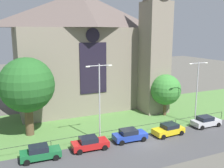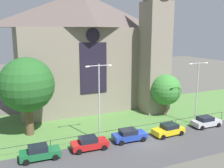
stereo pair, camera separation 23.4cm
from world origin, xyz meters
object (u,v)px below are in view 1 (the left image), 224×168
object	(u,v)px
church_building	(87,49)
parked_car_blue	(130,135)
streetlamp_near	(99,94)
streetlamp_far	(197,86)
parked_car_silver	(206,121)
parked_car_green	(40,153)
parked_car_yellow	(169,129)
tree_left_near	(27,85)
parked_car_red	(90,143)
tree_right_near	(166,90)

from	to	relation	value
church_building	parked_car_blue	bearing A→B (deg)	-90.55
streetlamp_near	streetlamp_far	xyz separation A→B (m)	(14.99, -0.00, -0.24)
parked_car_blue	parked_car_silver	bearing A→B (deg)	1.98
parked_car_green	parked_car_yellow	bearing A→B (deg)	2.04
tree_left_near	streetlamp_far	world-z (taller)	tree_left_near
parked_car_red	parked_car_yellow	xyz separation A→B (m)	(10.85, -0.23, 0.00)
parked_car_green	parked_car_yellow	world-z (taller)	same
parked_car_red	parked_car_silver	bearing A→B (deg)	3.01
streetlamp_near	parked_car_blue	bearing A→B (deg)	-21.30
streetlamp_far	parked_car_green	size ratio (longest dim) A/B	2.15
streetlamp_far	parked_car_silver	size ratio (longest dim) A/B	2.17
tree_right_near	parked_car_green	distance (m)	22.16
tree_left_near	streetlamp_near	world-z (taller)	tree_left_near
church_building	parked_car_green	xyz separation A→B (m)	(-11.05, -16.88, -9.53)
parked_car_red	parked_car_green	bearing A→B (deg)	-176.83
tree_right_near	parked_car_yellow	size ratio (longest dim) A/B	1.57
tree_right_near	tree_left_near	world-z (taller)	tree_left_near
parked_car_red	parked_car_silver	xyz separation A→B (m)	(17.59, 0.15, 0.00)
parked_car_blue	parked_car_silver	xyz separation A→B (m)	(12.29, -0.09, 0.00)
tree_right_near	parked_car_red	bearing A→B (deg)	-156.08
church_building	parked_car_silver	xyz separation A→B (m)	(12.13, -16.67, -9.53)
parked_car_blue	parked_car_silver	distance (m)	12.29
parked_car_red	parked_car_silver	size ratio (longest dim) A/B	1.01
parked_car_yellow	streetlamp_far	bearing A→B (deg)	-165.68
tree_right_near	streetlamp_far	distance (m)	5.64
tree_left_near	parked_car_silver	bearing A→B (deg)	-17.07
tree_right_near	streetlamp_near	xyz separation A→B (m)	(-13.34, -5.17, 1.76)
parked_car_red	parked_car_blue	bearing A→B (deg)	5.09
church_building	parked_car_silver	bearing A→B (deg)	-53.97
streetlamp_near	parked_car_silver	distance (m)	16.63
tree_right_near	parked_car_red	size ratio (longest dim) A/B	1.57
tree_left_near	parked_car_red	world-z (taller)	tree_left_near
streetlamp_far	parked_car_yellow	xyz separation A→B (m)	(-6.02, -1.81, -5.02)
parked_car_red	streetlamp_far	bearing A→B (deg)	7.86
church_building	tree_left_near	world-z (taller)	church_building
parked_car_green	parked_car_silver	xyz separation A→B (m)	(23.17, 0.21, 0.00)
church_building	parked_car_red	distance (m)	20.09
church_building	parked_car_green	world-z (taller)	church_building
parked_car_silver	streetlamp_far	bearing A→B (deg)	118.20
tree_left_near	parked_car_blue	bearing A→B (deg)	-32.60
parked_car_yellow	tree_left_near	bearing A→B (deg)	-26.82
tree_left_near	parked_car_blue	world-z (taller)	tree_left_near
streetlamp_far	parked_car_red	world-z (taller)	streetlamp_far
tree_left_near	streetlamp_near	bearing A→B (deg)	-36.93
tree_right_near	parked_car_yellow	xyz separation A→B (m)	(-4.36, -6.98, -3.50)
parked_car_red	streetlamp_near	bearing A→B (deg)	42.59
tree_right_near	parked_car_silver	world-z (taller)	tree_right_near
parked_car_green	parked_car_yellow	distance (m)	16.43
church_building	streetlamp_far	bearing A→B (deg)	-53.21
parked_car_silver	parked_car_yellow	bearing A→B (deg)	-175.44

